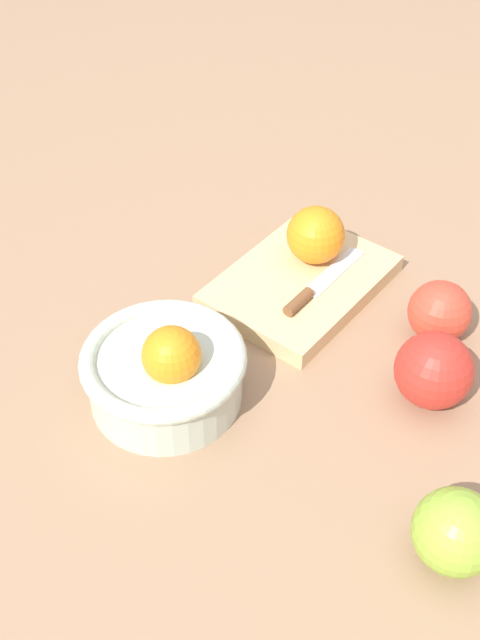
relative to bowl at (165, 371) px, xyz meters
The scene contains 8 objects.
ground_plane 0.16m from the bowl, 47.01° to the right, with size 2.40×2.40×0.00m, color #997556.
bowl is the anchor object (origin of this frame).
cutting_board 0.24m from the bowl, 16.55° to the right, with size 0.22×0.16×0.02m, color #DBB77F.
orange_on_board 0.27m from the bowl, 14.52° to the right, with size 0.07×0.07×0.07m, color orange.
knife 0.22m from the bowl, 24.18° to the right, with size 0.15×0.05×0.01m.
apple_front_right 0.32m from the bowl, 47.96° to the right, with size 0.07×0.07×0.07m, color #D6422D.
apple_front_left 0.33m from the bowl, 100.94° to the right, with size 0.08×0.08×0.08m, color #8EB738.
apple_front_center 0.28m from the bowl, 65.43° to the right, with size 0.08×0.08×0.08m, color red.
Camera 1 is at (-0.58, -0.19, 0.64)m, focal length 43.85 mm.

